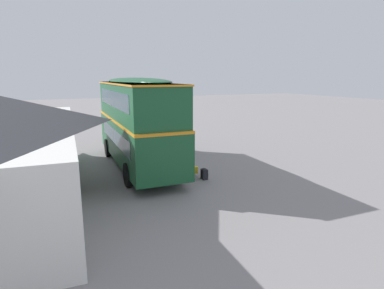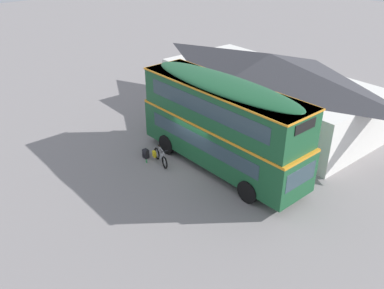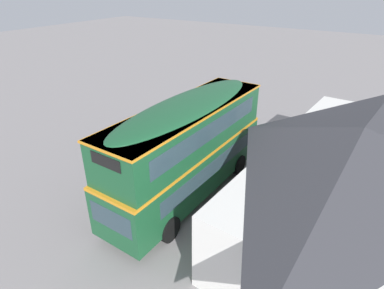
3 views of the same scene
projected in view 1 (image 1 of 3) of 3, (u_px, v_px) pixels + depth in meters
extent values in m
plane|color=gray|center=(158.00, 170.00, 17.11)|extent=(120.00, 120.00, 0.00)
cylinder|color=black|center=(108.00, 148.00, 19.82)|extent=(1.11, 0.31, 1.10)
cylinder|color=black|center=(146.00, 145.00, 20.72)|extent=(1.11, 0.31, 1.10)
cylinder|color=black|center=(128.00, 175.00, 14.37)|extent=(1.11, 0.31, 1.10)
cylinder|color=black|center=(178.00, 169.00, 15.27)|extent=(1.11, 0.31, 1.10)
cube|color=#19512D|center=(138.00, 140.00, 17.34)|extent=(9.82, 2.80, 2.10)
cube|color=orange|center=(137.00, 120.00, 17.12)|extent=(9.84, 2.82, 0.12)
cube|color=#19512D|center=(137.00, 101.00, 16.92)|extent=(9.52, 2.74, 1.90)
ellipsoid|color=#19512D|center=(136.00, 81.00, 16.70)|extent=(9.33, 2.69, 0.36)
cube|color=#2D424C|center=(121.00, 123.00, 21.67)|extent=(0.12, 2.05, 0.90)
cube|color=black|center=(120.00, 88.00, 21.07)|extent=(0.10, 1.38, 0.44)
cube|color=#2D424C|center=(161.00, 133.00, 17.57)|extent=(7.60, 0.28, 0.76)
cube|color=#2D424C|center=(159.00, 98.00, 17.34)|extent=(7.99, 0.29, 0.80)
cube|color=#2D424C|center=(115.00, 136.00, 16.63)|extent=(7.60, 0.28, 0.76)
cube|color=#2D424C|center=(113.00, 99.00, 16.43)|extent=(7.99, 0.29, 0.80)
cube|color=orange|center=(136.00, 83.00, 16.73)|extent=(9.62, 2.83, 0.08)
torus|color=black|center=(190.00, 165.00, 16.81)|extent=(0.68, 0.27, 0.68)
torus|color=black|center=(193.00, 170.00, 15.79)|extent=(0.68, 0.27, 0.68)
cylinder|color=#B2B2B7|center=(190.00, 165.00, 16.81)|extent=(0.08, 0.11, 0.05)
cylinder|color=#B2B2B7|center=(193.00, 170.00, 15.79)|extent=(0.08, 0.11, 0.05)
cylinder|color=#B7B7BC|center=(191.00, 161.00, 16.48)|extent=(0.47, 0.17, 0.66)
cylinder|color=#B7B7BC|center=(191.00, 155.00, 16.34)|extent=(0.58, 0.20, 0.09)
cylinder|color=#B7B7BC|center=(191.00, 162.00, 16.19)|extent=(0.18, 0.08, 0.70)
cylinder|color=#B7B7BC|center=(192.00, 169.00, 16.06)|extent=(0.54, 0.18, 0.09)
cylinder|color=#B7B7BC|center=(192.00, 163.00, 15.92)|extent=(0.42, 0.14, 0.64)
cylinder|color=#B7B7BC|center=(190.00, 159.00, 16.72)|extent=(0.10, 0.06, 0.58)
cylinder|color=black|center=(190.00, 153.00, 16.62)|extent=(0.15, 0.45, 0.03)
ellipsoid|color=black|center=(192.00, 155.00, 16.03)|extent=(0.28, 0.17, 0.06)
cube|color=yellow|center=(196.00, 170.00, 15.82)|extent=(0.31, 0.21, 0.32)
cylinder|color=silver|center=(191.00, 161.00, 16.48)|extent=(0.07, 0.07, 0.18)
cube|color=black|center=(204.00, 174.00, 15.48)|extent=(0.34, 0.26, 0.49)
ellipsoid|color=black|center=(204.00, 169.00, 15.43)|extent=(0.32, 0.24, 0.10)
cube|color=black|center=(207.00, 175.00, 15.55)|extent=(0.24, 0.04, 0.17)
cylinder|color=black|center=(201.00, 174.00, 15.51)|extent=(0.04, 0.04, 0.39)
cylinder|color=black|center=(202.00, 175.00, 15.35)|extent=(0.04, 0.04, 0.39)
cylinder|color=green|center=(206.00, 174.00, 16.05)|extent=(0.07, 0.07, 0.21)
cylinder|color=black|center=(206.00, 171.00, 16.03)|extent=(0.04, 0.04, 0.03)
cube|color=#3D2319|center=(76.00, 167.00, 13.82)|extent=(1.10, 0.11, 2.10)
cube|color=#2D424C|center=(78.00, 176.00, 10.52)|extent=(1.10, 0.11, 0.90)
cube|color=#2D424C|center=(73.00, 139.00, 16.85)|extent=(1.10, 0.11, 0.90)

